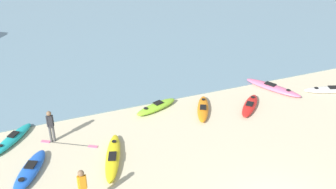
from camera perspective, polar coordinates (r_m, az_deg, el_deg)
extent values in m
ellipsoid|color=teal|center=(20.02, -21.69, -6.05)|extent=(2.26, 2.63, 0.32)
cube|color=black|center=(20.01, -21.55, -5.39)|extent=(0.58, 0.61, 0.05)
cylinder|color=black|center=(19.44, -23.15, -6.84)|extent=(0.21, 0.21, 0.02)
ellipsoid|color=blue|center=(17.72, -19.39, -10.37)|extent=(1.97, 2.89, 0.34)
cube|color=black|center=(17.70, -19.31, -9.59)|extent=(0.60, 0.65, 0.05)
cylinder|color=black|center=(17.06, -20.52, -11.48)|extent=(0.26, 0.26, 0.02)
ellipsoid|color=orange|center=(21.14, 5.10, -2.07)|extent=(1.81, 2.74, 0.30)
cube|color=black|center=(20.94, 5.11, -1.85)|extent=(0.52, 0.59, 0.05)
cylinder|color=black|center=(21.73, 5.16, -0.70)|extent=(0.21, 0.21, 0.02)
ellipsoid|color=#8CCC2D|center=(21.19, -1.72, -1.80)|extent=(2.68, 1.53, 0.36)
cube|color=black|center=(21.16, -1.46, -1.20)|extent=(0.57, 0.50, 0.05)
cylinder|color=black|center=(20.70, -3.24, -2.00)|extent=(0.22, 0.22, 0.02)
ellipsoid|color=red|center=(21.80, 11.79, -1.58)|extent=(2.28, 2.33, 0.31)
cube|color=black|center=(21.60, 11.77, -1.32)|extent=(0.58, 0.58, 0.05)
cylinder|color=black|center=(22.35, 12.22, -0.36)|extent=(0.22, 0.22, 0.02)
ellipsoid|color=yellow|center=(17.66, -8.01, -8.99)|extent=(1.69, 3.52, 0.32)
cube|color=black|center=(17.40, -8.09, -8.85)|extent=(0.52, 0.70, 0.05)
cylinder|color=black|center=(18.33, -7.84, -6.75)|extent=(0.21, 0.21, 0.02)
ellipsoid|color=white|center=(24.95, 22.52, 0.64)|extent=(3.25, 1.65, 0.27)
cube|color=black|center=(24.95, 22.92, 0.98)|extent=(0.67, 0.54, 0.05)
cylinder|color=black|center=(24.52, 20.73, 0.90)|extent=(0.24, 0.24, 0.02)
ellipsoid|color=#E5668C|center=(24.06, 14.96, 0.97)|extent=(2.24, 3.47, 0.31)
cube|color=black|center=(24.05, 14.64, 1.48)|extent=(0.63, 0.74, 0.05)
cylinder|color=black|center=(23.64, 17.07, 0.62)|extent=(0.25, 0.25, 0.02)
cube|color=orange|center=(14.96, -12.37, -12.37)|extent=(0.26, 0.23, 0.61)
cylinder|color=orange|center=(14.94, -12.87, -12.42)|extent=(0.09, 0.09, 0.58)
cylinder|color=orange|center=(14.96, -11.88, -12.23)|extent=(0.09, 0.09, 0.58)
sphere|color=brown|center=(14.69, -12.54, -11.09)|extent=(0.23, 0.23, 0.23)
cylinder|color=#4C4C4C|center=(19.30, -16.68, -5.56)|extent=(0.12, 0.12, 0.83)
cylinder|color=#4C4C4C|center=(19.30, -16.25, -5.48)|extent=(0.12, 0.12, 0.83)
cube|color=#2D2D33|center=(18.93, -16.75, -3.73)|extent=(0.19, 0.23, 0.59)
cylinder|color=#2D2D33|center=(18.92, -17.13, -3.76)|extent=(0.09, 0.09, 0.56)
cylinder|color=#2D2D33|center=(18.93, -16.39, -3.63)|extent=(0.09, 0.09, 0.56)
sphere|color=brown|center=(18.73, -16.92, -2.66)|extent=(0.22, 0.22, 0.22)
cylinder|color=black|center=(19.12, -14.16, -6.98)|extent=(1.64, 1.02, 0.03)
cube|color=#E5668C|center=(19.59, -17.32, -6.53)|extent=(0.47, 0.38, 0.03)
cube|color=#E5668C|center=(18.71, -10.84, -7.42)|extent=(0.47, 0.38, 0.03)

